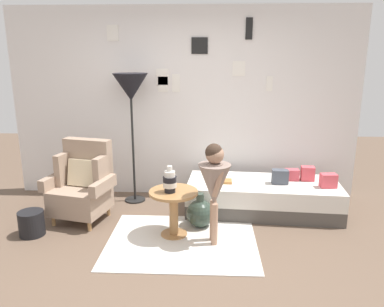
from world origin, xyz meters
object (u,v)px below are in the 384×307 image
Objects in this scene: armchair at (83,184)px; side_table at (174,204)px; person_child at (214,181)px; magazine_basket at (32,223)px; book_on_daybed at (223,181)px; vase_striped at (170,181)px; daybed at (262,197)px; floor_lamp at (131,91)px; demijohn_near at (200,213)px.

side_table is at bearing -19.61° from armchair.
person_child reaches higher than magazine_basket.
magazine_basket is at bearing -177.70° from side_table.
book_on_daybed is at bearing 18.97° from magazine_basket.
side_table is at bearing 43.93° from vase_striped.
person_child is (-0.63, -0.87, 0.50)m from daybed.
floor_lamp is 1.99m from magazine_basket.
person_child is (0.44, -0.16, 0.33)m from side_table.
side_table is at bearing 2.30° from magazine_basket.
vase_striped is at bearing -21.68° from armchair.
side_table is (1.15, -0.41, -0.06)m from armchair.
armchair is 2.25m from daybed.
vase_striped is 0.49m from person_child.
daybed is 6.66× the size of vase_striped.
magazine_basket is (-1.88, -0.30, -0.03)m from demijohn_near.
floor_lamp reaches higher than book_on_daybed.
daybed is at bearing 7.79° from armchair.
demijohn_near is at bearing -148.97° from daybed.
floor_lamp is at bearing 122.04° from side_table.
book_on_daybed is 0.53× the size of demijohn_near.
magazine_basket is at bearing 177.43° from person_child.
book_on_daybed is at bearing 49.82° from vase_striped.
book_on_daybed is (0.57, 0.68, 0.04)m from side_table.
side_table is 0.57m from person_child.
person_child reaches higher than armchair.
vase_striped is 1.05× the size of magazine_basket.
armchair is 1.22m from side_table.
armchair is at bearing 173.20° from demijohn_near.
magazine_basket is at bearing -163.78° from daybed.
side_table is 2.45× the size of book_on_daybed.
book_on_daybed is at bearing 81.49° from person_child.
floor_lamp reaches higher than magazine_basket.
magazine_basket is (-1.56, -0.03, -0.51)m from vase_striped.
demijohn_near is at bearing -40.16° from floor_lamp.
book_on_daybed is (1.20, -0.34, -1.10)m from floor_lamp.
demijohn_near is (0.92, -0.78, -1.35)m from floor_lamp.
side_table is 0.43m from demijohn_near.
armchair is 3.30× the size of vase_striped.
person_child reaches higher than book_on_daybed.
daybed is 2.18m from floor_lamp.
side_table is 1.65m from floor_lamp.
floor_lamp reaches higher than person_child.
side_table reaches higher than magazine_basket.
person_child is 3.92× the size of magazine_basket.
person_child is 2.67× the size of demijohn_near.
daybed is at bearing 16.22° from magazine_basket.
floor_lamp reaches higher than vase_striped.
armchair is 0.72m from magazine_basket.
daybed is 1.19m from person_child.
magazine_basket is (-0.45, -0.47, -0.30)m from armchair.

